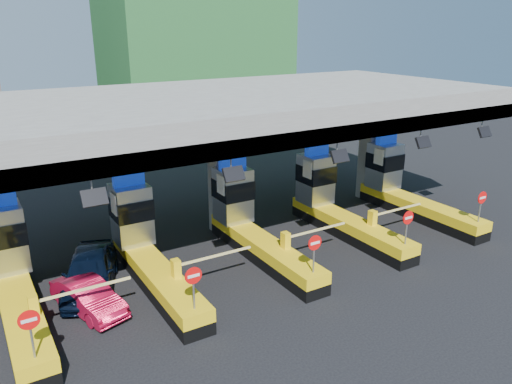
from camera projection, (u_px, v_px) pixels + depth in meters
ground at (252, 252)px, 23.26m from camera, size 120.00×120.00×0.00m
toll_canopy at (221, 112)px, 23.63m from camera, size 28.00×12.09×7.00m
toll_lane_far_left at (12, 275)px, 18.13m from camera, size 4.43×8.00×4.16m
toll_lane_left at (145, 246)px, 20.59m from camera, size 4.43×8.00×4.16m
toll_lane_center at (249, 222)px, 23.04m from camera, size 4.43×8.00×4.16m
toll_lane_right at (333, 203)px, 25.50m from camera, size 4.43×8.00×4.16m
toll_lane_far_right at (403, 187)px, 27.95m from camera, size 4.43×8.00×4.16m
van at (90, 271)px, 19.71m from camera, size 3.42×5.11×1.62m
red_car at (88, 297)px, 18.26m from camera, size 2.23×3.77×1.17m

